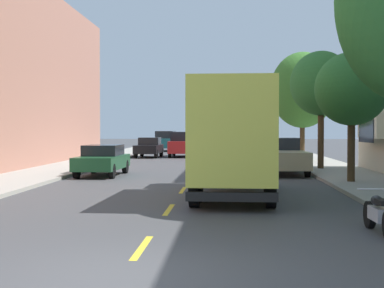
{
  "coord_description": "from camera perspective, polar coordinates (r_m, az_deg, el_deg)",
  "views": [
    {
      "loc": [
        1.57,
        -8.66,
        2.22
      ],
      "look_at": [
        -0.7,
        29.15,
        1.18
      ],
      "focal_mm": 54.47,
      "sensor_mm": 36.0,
      "label": 1
    }
  ],
  "objects": [
    {
      "name": "parked_wagon_sky",
      "position": [
        41.2,
        7.38,
        -0.41
      ],
      "size": [
        1.96,
        4.75,
        1.5
      ],
      "color": "#7A9EC6",
      "rests_on": "ground_plane"
    },
    {
      "name": "parked_motorcycle",
      "position": [
        12.86,
        17.85,
        -6.58
      ],
      "size": [
        0.62,
        2.05,
        0.9
      ],
      "color": "black",
      "rests_on": "ground_plane"
    },
    {
      "name": "parked_suv_teal",
      "position": [
        56.24,
        -2.58,
        0.31
      ],
      "size": [
        2.05,
        4.84,
        1.93
      ],
      "color": "#195B60",
      "rests_on": "ground_plane"
    },
    {
      "name": "lane_centerline_dashes",
      "position": [
        33.27,
        0.72,
        -2.24
      ],
      "size": [
        0.14,
        47.2,
        0.01
      ],
      "color": "yellow",
      "rests_on": "ground_plane"
    },
    {
      "name": "street_tree_farthest",
      "position": [
        37.99,
        10.77,
        5.21
      ],
      "size": [
        4.1,
        4.1,
        6.94
      ],
      "color": "#47331E",
      "rests_on": "sidewalk_right"
    },
    {
      "name": "street_tree_second",
      "position": [
        23.48,
        15.36,
        5.18
      ],
      "size": [
        2.85,
        2.85,
        5.03
      ],
      "color": "#47331E",
      "rests_on": "sidewalk_right"
    },
    {
      "name": "street_tree_third",
      "position": [
        30.73,
        12.53,
        5.77
      ],
      "size": [
        3.18,
        3.18,
        6.04
      ],
      "color": "#47331E",
      "rests_on": "sidewalk_right"
    },
    {
      "name": "ground_plane",
      "position": [
        38.76,
        1.1,
        -1.71
      ],
      "size": [
        160.0,
        160.0,
        0.0
      ],
      "primitive_type": "plane",
      "color": "#424244"
    },
    {
      "name": "moving_red_sedan",
      "position": [
        44.87,
        -0.88,
        -0.0
      ],
      "size": [
        1.95,
        4.8,
        1.93
      ],
      "color": "#AD1E1E",
      "rests_on": "ground_plane"
    },
    {
      "name": "sidewalk_left",
      "position": [
        37.73,
        -9.86,
        -1.71
      ],
      "size": [
        3.2,
        120.0,
        0.14
      ],
      "primitive_type": "cube",
      "color": "#A39E93",
      "rests_on": "ground_plane"
    },
    {
      "name": "parked_hatchback_orange",
      "position": [
        57.7,
        6.28,
        0.11
      ],
      "size": [
        1.85,
        4.05,
        1.5
      ],
      "color": "orange",
      "rests_on": "ground_plane"
    },
    {
      "name": "parked_hatchback_black",
      "position": [
        44.26,
        -4.23,
        -0.33
      ],
      "size": [
        1.84,
        4.04,
        1.5
      ],
      "color": "black",
      "rests_on": "ground_plane"
    },
    {
      "name": "parked_sedan_forest",
      "position": [
        27.43,
        -8.76,
        -1.52
      ],
      "size": [
        1.88,
        4.53,
        1.43
      ],
      "color": "#194C28",
      "rests_on": "ground_plane"
    },
    {
      "name": "sidewalk_right",
      "position": [
        37.14,
        11.99,
        -1.78
      ],
      "size": [
        3.2,
        120.0,
        0.14
      ],
      "primitive_type": "cube",
      "color": "#A39E93",
      "rests_on": "ground_plane"
    },
    {
      "name": "parked_pickup_champagne",
      "position": [
        28.55,
        8.84,
        -1.24
      ],
      "size": [
        2.11,
        5.34,
        1.73
      ],
      "color": "tan",
      "rests_on": "ground_plane"
    },
    {
      "name": "parked_wagon_navy",
      "position": [
        48.26,
        6.82,
        -0.12
      ],
      "size": [
        1.89,
        4.73,
        1.5
      ],
      "color": "navy",
      "rests_on": "ground_plane"
    },
    {
      "name": "delivery_box_truck",
      "position": [
        18.69,
        4.12,
        0.97
      ],
      "size": [
        2.6,
        8.04,
        3.62
      ],
      "color": "#D8D84C",
      "rests_on": "ground_plane"
    }
  ]
}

